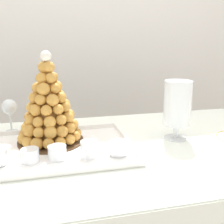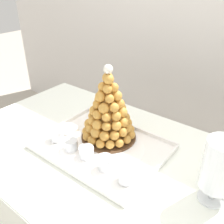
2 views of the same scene
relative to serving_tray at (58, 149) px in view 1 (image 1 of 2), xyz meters
The scene contains 10 objects.
backdrop_wall 1.29m from the serving_tray, 82.29° to the left, with size 4.80×0.10×2.50m, color silver.
buffet_table 0.19m from the serving_tray, ahead, with size 1.72×0.86×0.74m.
serving_tray is the anchor object (origin of this frame).
croquembouche 0.16m from the serving_tray, 106.55° to the left, with size 0.26×0.26×0.36m.
dessert_cup_mid_left 0.14m from the serving_tray, 134.93° to the right, with size 0.06×0.06×0.05m.
dessert_cup_centre 0.10m from the serving_tray, 94.22° to the right, with size 0.06×0.06×0.05m.
dessert_cup_mid_right 0.15m from the serving_tray, 44.73° to the right, with size 0.06×0.06×0.06m.
dessert_cup_right 0.23m from the serving_tray, 26.76° to the right, with size 0.06×0.06×0.05m.
macaron_goblet 0.51m from the serving_tray, ahead, with size 0.11×0.11×0.24m.
wine_glass 0.34m from the serving_tray, 125.26° to the left, with size 0.07×0.07×0.15m.
Camera 1 is at (-0.20, -1.00, 1.16)m, focal length 45.58 mm.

